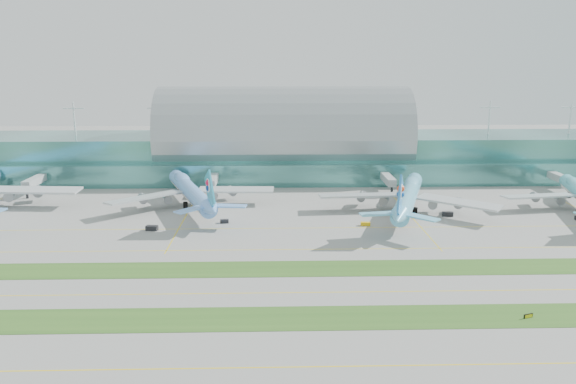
{
  "coord_description": "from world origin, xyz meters",
  "views": [
    {
      "loc": [
        -5.3,
        -140.85,
        54.7
      ],
      "look_at": [
        0.0,
        55.0,
        9.0
      ],
      "focal_mm": 35.0,
      "sensor_mm": 36.0,
      "label": 1
    }
  ],
  "objects_px": {
    "taxiway_sign_east": "(528,316)",
    "airliner_b": "(190,190)",
    "terminal": "(284,147)",
    "airliner_c": "(408,195)"
  },
  "relations": [
    {
      "from": "taxiway_sign_east",
      "to": "airliner_b",
      "type": "bearing_deg",
      "value": 113.06
    },
    {
      "from": "taxiway_sign_east",
      "to": "terminal",
      "type": "bearing_deg",
      "value": 89.45
    },
    {
      "from": "terminal",
      "to": "airliner_b",
      "type": "height_order",
      "value": "terminal"
    },
    {
      "from": "airliner_c",
      "to": "terminal",
      "type": "bearing_deg",
      "value": 141.13
    },
    {
      "from": "airliner_b",
      "to": "terminal",
      "type": "bearing_deg",
      "value": 37.63
    },
    {
      "from": "terminal",
      "to": "airliner_b",
      "type": "distance_m",
      "value": 69.58
    },
    {
      "from": "airliner_c",
      "to": "airliner_b",
      "type": "bearing_deg",
      "value": -169.35
    },
    {
      "from": "airliner_b",
      "to": "airliner_c",
      "type": "relative_size",
      "value": 0.98
    },
    {
      "from": "taxiway_sign_east",
      "to": "airliner_c",
      "type": "bearing_deg",
      "value": 75.4
    },
    {
      "from": "airliner_c",
      "to": "taxiway_sign_east",
      "type": "distance_m",
      "value": 89.16
    }
  ]
}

